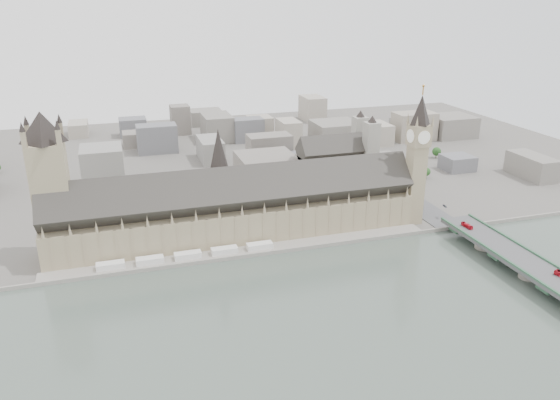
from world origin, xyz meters
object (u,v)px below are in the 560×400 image
object	(u,v)px
red_bus_north	(467,226)
car_approach	(445,206)
victoria_tower	(50,180)
westminster_abbey	(337,164)
elizabeth_tower	(418,151)
westminster_bridge	(521,265)
palace_of_westminster	(236,209)

from	to	relation	value
red_bus_north	car_approach	bearing A→B (deg)	75.28
victoria_tower	red_bus_north	size ratio (longest dim) A/B	9.54
red_bus_north	westminster_abbey	bearing A→B (deg)	106.66
elizabeth_tower	westminster_bridge	xyz separation A→B (m)	(24.00, -95.50, -52.96)
elizabeth_tower	westminster_abbey	distance (m)	96.91
westminster_abbey	car_approach	xyz separation A→B (m)	(55.23, -88.93, -14.17)
elizabeth_tower	westminster_abbey	world-z (taller)	elizabeth_tower
elizabeth_tower	car_approach	size ratio (longest dim) A/B	23.50
victoria_tower	palace_of_westminster	bearing A→B (deg)	-2.96
victoria_tower	car_approach	bearing A→B (deg)	-3.96
westminster_bridge	victoria_tower	bearing A→B (deg)	158.22
elizabeth_tower	red_bus_north	world-z (taller)	elizabeth_tower
victoria_tower	red_bus_north	xyz separation A→B (m)	(280.00, -60.42, -43.50)
westminster_bridge	car_approach	size ratio (longest dim) A/B	71.04
palace_of_westminster	westminster_abbey	distance (m)	134.09
westminster_bridge	car_approach	bearing A→B (deg)	87.46
westminster_abbey	victoria_tower	bearing A→B (deg)	-163.50
westminster_abbey	red_bus_north	size ratio (longest dim) A/B	6.49
victoria_tower	westminster_abbey	size ratio (longest dim) A/B	1.47
victoria_tower	westminster_abbey	world-z (taller)	victoria_tower
victoria_tower	red_bus_north	bearing A→B (deg)	-12.18
victoria_tower	westminster_bridge	size ratio (longest dim) A/B	0.31
palace_of_westminster	victoria_tower	size ratio (longest dim) A/B	2.65
elizabeth_tower	victoria_tower	xyz separation A→B (m)	(-260.00, 18.00, -2.88)
westminster_abbey	car_approach	bearing A→B (deg)	-58.16
car_approach	elizabeth_tower	bearing A→B (deg)	-176.62
westminster_bridge	car_approach	xyz separation A→B (m)	(4.16, 93.57, 5.79)
westminster_abbey	car_approach	size ratio (longest dim) A/B	14.86
palace_of_westminster	red_bus_north	xyz separation A→B (m)	(158.00, -54.12, -11.00)
victoria_tower	car_approach	world-z (taller)	victoria_tower
westminster_bridge	red_bus_north	bearing A→B (deg)	94.31
westminster_bridge	car_approach	distance (m)	93.84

